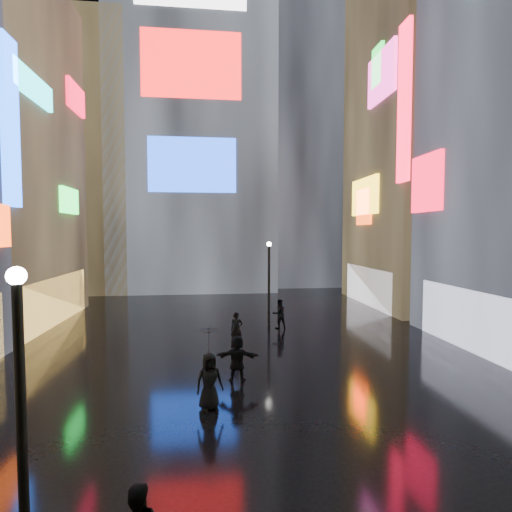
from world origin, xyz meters
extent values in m
plane|color=black|center=(0.00, 20.00, 0.00)|extent=(140.00, 140.00, 0.00)
cube|color=blue|center=(-10.85, 20.00, 11.00)|extent=(0.25, 1.40, 8.00)
cube|color=#FFC659|center=(-11.10, 26.00, 1.50)|extent=(0.20, 10.00, 3.00)
cube|color=#18E038|center=(-10.85, 27.82, 7.91)|extent=(0.25, 3.00, 1.71)
cube|color=#18E7EC|center=(-10.85, 22.61, 13.61)|extent=(0.25, 4.84, 1.37)
cube|color=#F90C29|center=(-10.85, 29.70, 15.31)|extent=(0.25, 3.32, 1.94)
cube|color=white|center=(11.10, 17.00, 1.50)|extent=(0.20, 9.00, 3.00)
cube|color=#F90C29|center=(10.85, 21.12, 8.58)|extent=(0.25, 2.99, 3.26)
cube|color=#F90C29|center=(10.85, 24.00, 14.00)|extent=(0.25, 1.40, 10.00)
cube|color=black|center=(16.00, 30.00, 14.00)|extent=(10.00, 12.00, 28.00)
cube|color=white|center=(11.10, 30.00, 1.50)|extent=(0.20, 9.00, 3.00)
cube|color=yellow|center=(10.85, 30.32, 8.66)|extent=(0.25, 4.92, 2.91)
cube|color=#F931A7|center=(10.85, 27.51, 17.02)|extent=(0.25, 4.36, 3.46)
cube|color=#F9410C|center=(10.85, 30.44, 7.84)|extent=(0.25, 2.63, 2.87)
cube|color=#18E038|center=(10.85, 28.19, 17.94)|extent=(0.25, 1.69, 2.90)
cube|color=black|center=(-3.00, 44.00, 21.00)|extent=(16.00, 14.00, 42.00)
cube|color=#FF1414|center=(-3.00, 36.90, 21.00)|extent=(9.00, 0.20, 6.00)
cube|color=#194CFF|center=(-3.00, 36.90, 12.00)|extent=(8.00, 0.20, 5.00)
cube|color=black|center=(9.00, 46.00, 17.00)|extent=(12.00, 12.00, 34.00)
cube|color=black|center=(-14.00, 42.00, 13.00)|extent=(10.00, 10.00, 26.00)
cylinder|color=black|center=(-4.45, 6.09, 2.50)|extent=(0.16, 0.16, 5.00)
sphere|color=white|center=(-4.45, 6.09, 5.05)|extent=(0.30, 0.30, 0.30)
cylinder|color=black|center=(2.19, 23.95, 2.50)|extent=(0.16, 0.16, 5.00)
sphere|color=white|center=(2.19, 23.95, 5.05)|extent=(0.30, 0.30, 0.30)
imported|color=black|center=(-1.49, 12.30, 0.92)|extent=(1.03, 0.83, 1.83)
imported|color=black|center=(-0.43, 14.60, 0.90)|extent=(1.73, 0.78, 1.80)
imported|color=black|center=(-0.13, 19.46, 0.86)|extent=(0.68, 0.49, 1.73)
imported|color=black|center=(2.67, 22.97, 0.87)|extent=(0.97, 0.83, 1.75)
imported|color=black|center=(-1.49, 12.30, 2.26)|extent=(1.15, 1.16, 0.86)
camera|label=1|loc=(-1.44, -0.49, 5.71)|focal=28.00mm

